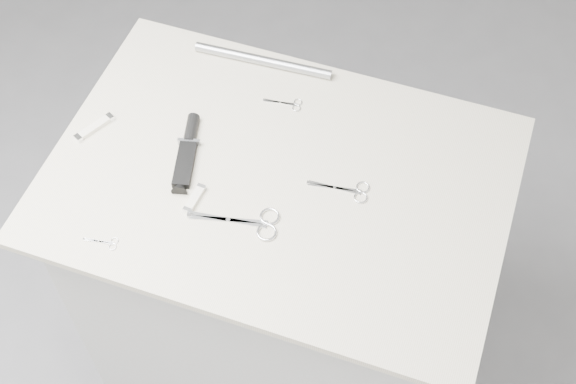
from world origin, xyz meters
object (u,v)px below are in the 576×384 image
(pocket_knife_b, at_px, (195,199))
(plinth, at_px, (280,280))
(metal_rail, at_px, (263,61))
(embroidery_scissors_b, at_px, (289,104))
(large_shears, at_px, (254,223))
(pocket_knife_a, at_px, (94,127))
(embroidery_scissors_a, at_px, (350,190))
(tiny_scissors, at_px, (105,242))
(sheathed_knife, at_px, (188,148))

(pocket_knife_b, bearing_deg, plinth, -47.50)
(plinth, xyz_separation_m, metal_rail, (-0.15, 0.30, 0.48))
(embroidery_scissors_b, relative_size, pocket_knife_b, 1.22)
(large_shears, distance_m, embroidery_scissors_b, 0.34)
(plinth, relative_size, pocket_knife_a, 9.07)
(embroidery_scissors_a, bearing_deg, large_shears, -145.43)
(metal_rail, bearing_deg, tiny_scissors, -102.67)
(plinth, bearing_deg, embroidery_scissors_a, 5.76)
(tiny_scissors, xyz_separation_m, sheathed_knife, (0.06, 0.28, 0.01))
(pocket_knife_b, bearing_deg, embroidery_scissors_a, -62.34)
(plinth, relative_size, sheathed_knife, 4.56)
(embroidery_scissors_a, height_order, embroidery_scissors_b, same)
(pocket_knife_a, relative_size, metal_rail, 0.29)
(tiny_scissors, height_order, sheathed_knife, sheathed_knife)
(plinth, distance_m, embroidery_scissors_b, 0.52)
(plinth, relative_size, large_shears, 4.66)
(pocket_knife_a, bearing_deg, plinth, -61.68)
(sheathed_knife, distance_m, pocket_knife_a, 0.22)
(pocket_knife_b, bearing_deg, tiny_scissors, 144.57)
(embroidery_scissors_b, xyz_separation_m, sheathed_knife, (-0.17, -0.20, 0.01))
(plinth, bearing_deg, pocket_knife_a, -178.45)
(plinth, bearing_deg, metal_rail, 116.08)
(plinth, relative_size, tiny_scissors, 12.32)
(pocket_knife_a, height_order, metal_rail, metal_rail)
(embroidery_scissors_a, relative_size, tiny_scissors, 1.84)
(tiny_scissors, bearing_deg, pocket_knife_b, 41.23)
(plinth, height_order, pocket_knife_a, pocket_knife_a)
(pocket_knife_b, bearing_deg, metal_rail, 4.42)
(large_shears, relative_size, embroidery_scissors_b, 2.11)
(embroidery_scissors_a, distance_m, pocket_knife_b, 0.33)
(plinth, xyz_separation_m, pocket_knife_a, (-0.44, -0.01, 0.48))
(embroidery_scissors_b, relative_size, sheathed_knife, 0.46)
(large_shears, bearing_deg, embroidery_scissors_b, 85.82)
(tiny_scissors, xyz_separation_m, pocket_knife_a, (-0.16, 0.26, 0.00))
(large_shears, height_order, tiny_scissors, large_shears)
(large_shears, bearing_deg, pocket_knife_b, 163.52)
(pocket_knife_a, bearing_deg, large_shears, -78.56)
(plinth, height_order, metal_rail, metal_rail)
(tiny_scissors, distance_m, sheathed_knife, 0.29)
(embroidery_scissors_b, bearing_deg, embroidery_scissors_a, -50.27)
(embroidery_scissors_a, height_order, metal_rail, metal_rail)
(metal_rail, bearing_deg, embroidery_scissors_b, -45.02)
(pocket_knife_a, distance_m, pocket_knife_b, 0.31)
(large_shears, distance_m, sheathed_knife, 0.25)
(tiny_scissors, relative_size, pocket_knife_a, 0.74)
(sheathed_knife, height_order, metal_rail, metal_rail)
(large_shears, height_order, sheathed_knife, sheathed_knife)
(sheathed_knife, relative_size, pocket_knife_b, 2.63)
(embroidery_scissors_a, relative_size, sheathed_knife, 0.68)
(plinth, height_order, tiny_scissors, tiny_scissors)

